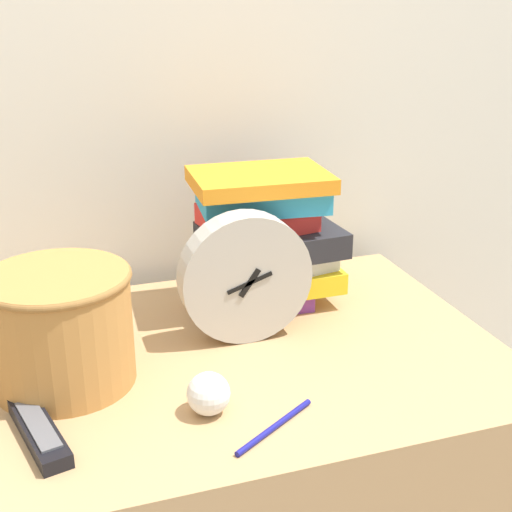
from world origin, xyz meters
TOP-DOWN VIEW (x-y plane):
  - wall_back at (0.00, 0.68)m, footprint 6.00×0.04m
  - desk_clock at (0.13, 0.34)m, footprint 0.21×0.05m
  - book_stack at (0.20, 0.46)m, footprint 0.26×0.19m
  - basket at (-0.16, 0.30)m, footprint 0.21×0.21m
  - tv_remote at (-0.20, 0.16)m, footprint 0.07×0.17m
  - crumpled_paper_ball at (0.02, 0.15)m, footprint 0.06×0.06m
  - pen at (0.09, 0.09)m, footprint 0.13×0.09m

SIDE VIEW (x-z plane):
  - pen at x=0.09m, z-range 0.78..0.78m
  - tv_remote at x=-0.20m, z-range 0.78..0.80m
  - crumpled_paper_ball at x=0.02m, z-range 0.78..0.84m
  - basket at x=-0.16m, z-range 0.78..0.95m
  - desk_clock at x=0.13m, z-range 0.78..0.99m
  - book_stack at x=0.20m, z-range 0.78..1.02m
  - wall_back at x=0.00m, z-range 0.00..2.40m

